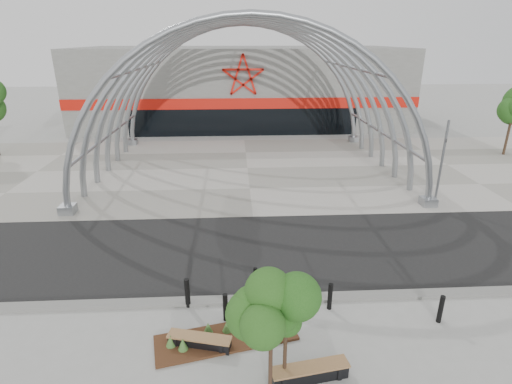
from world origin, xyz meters
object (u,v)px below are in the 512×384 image
street_tree_0 (271,322)px  bench_0 (200,342)px  bollard_2 (225,307)px  street_tree_1 (286,315)px  bench_1 (310,373)px  signal_pole (442,161)px

street_tree_0 → bench_0: (-2.01, 1.89, -2.21)m
street_tree_0 → bollard_2: size_ratio=3.27×
bench_0 → bollard_2: bearing=57.7°
street_tree_0 → street_tree_1: size_ratio=1.08×
street_tree_0 → bench_0: street_tree_0 is taller
bench_1 → bench_0: bearing=155.9°
signal_pole → bollard_2: size_ratio=4.68×
signal_pole → street_tree_0: signal_pole is taller
street_tree_0 → bollard_2: street_tree_0 is taller
bench_0 → signal_pole: bearing=40.7°
street_tree_1 → bench_0: 3.48m
street_tree_1 → bollard_2: bearing=122.1°
signal_pole → bollard_2: 15.57m
signal_pole → bollard_2: bearing=-140.9°
signal_pole → bench_0: 16.98m
street_tree_1 → bollard_2: 3.57m
bollard_2 → bench_1: bearing=-48.1°
street_tree_1 → bench_0: bearing=149.8°
bench_0 → bollard_2: size_ratio=1.98×
street_tree_0 → street_tree_1: 0.67m
street_tree_1 → street_tree_0: bearing=-133.1°
bench_0 → bench_1: bearing=-24.1°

